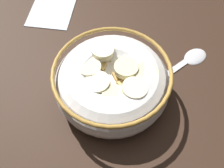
% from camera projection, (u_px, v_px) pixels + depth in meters
% --- Properties ---
extents(ground_plane, '(1.05, 1.05, 0.02)m').
position_uv_depth(ground_plane, '(112.00, 97.00, 0.44)').
color(ground_plane, '#332116').
extents(cereal_bowl, '(0.17, 0.17, 0.07)m').
position_uv_depth(cereal_bowl, '(112.00, 82.00, 0.40)').
color(cereal_bowl, white).
rests_on(cereal_bowl, ground_plane).
extents(spoon, '(0.07, 0.16, 0.01)m').
position_uv_depth(spoon, '(187.00, 62.00, 0.46)').
color(spoon, silver).
rests_on(spoon, ground_plane).
extents(folded_napkin, '(0.16, 0.14, 0.00)m').
position_uv_depth(folded_napkin, '(54.00, 3.00, 0.54)').
color(folded_napkin, silver).
rests_on(folded_napkin, ground_plane).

